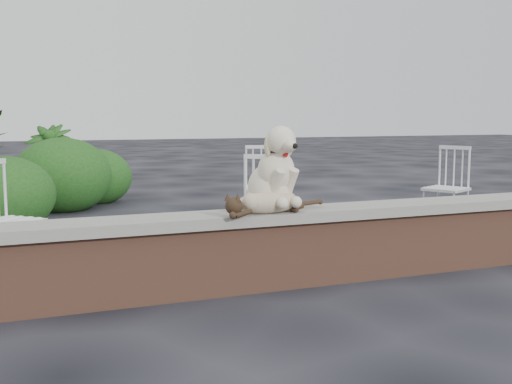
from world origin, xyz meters
name	(u,v)px	position (x,y,z in m)	size (l,w,h in m)	color
ground	(315,281)	(0.00, 0.00, 0.00)	(60.00, 60.00, 0.00)	black
brick_wall	(315,250)	(0.00, 0.00, 0.25)	(6.00, 0.30, 0.50)	brown
capstone	(316,213)	(0.00, 0.00, 0.54)	(6.20, 0.40, 0.08)	slate
dog	(270,167)	(-0.37, 0.04, 0.90)	(0.42, 0.56, 0.65)	beige
cat	(268,201)	(-0.45, -0.11, 0.67)	(1.07, 0.26, 0.18)	tan
chair_c	(267,203)	(0.05, 1.12, 0.47)	(0.56, 0.56, 0.94)	white
chair_a	(8,220)	(-2.21, 0.97, 0.47)	(0.56, 0.56, 0.94)	white
chair_b	(262,186)	(0.53, 2.41, 0.47)	(0.56, 0.56, 0.94)	white
chair_d	(446,187)	(2.46, 1.54, 0.47)	(0.56, 0.56, 0.94)	white
potted_plant_b	(49,165)	(-1.68, 5.20, 0.58)	(0.65, 0.65, 1.17)	#154313
shrubbery	(58,181)	(-1.62, 4.32, 0.43)	(2.34, 2.94, 1.05)	#154313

